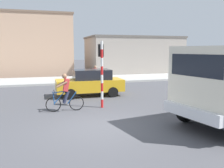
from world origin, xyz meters
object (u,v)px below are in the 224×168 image
(cyclist, at_px, (65,93))
(traffic_light_pole, at_px, (101,65))
(car_red_near, at_px, (90,82))
(pedestrian_near_kerb, at_px, (95,76))

(cyclist, relative_size, traffic_light_pole, 0.54)
(cyclist, relative_size, car_red_near, 0.43)
(cyclist, distance_m, traffic_light_pole, 2.17)
(car_red_near, bearing_deg, traffic_light_pole, -91.42)
(cyclist, relative_size, pedestrian_near_kerb, 1.07)
(car_red_near, relative_size, pedestrian_near_kerb, 2.48)
(traffic_light_pole, distance_m, pedestrian_near_kerb, 6.68)
(traffic_light_pole, bearing_deg, cyclist, -170.36)
(car_red_near, distance_m, pedestrian_near_kerb, 3.50)
(cyclist, height_order, car_red_near, cyclist)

